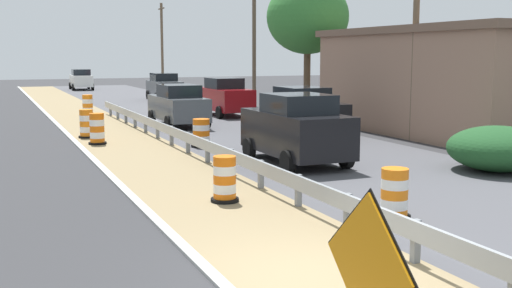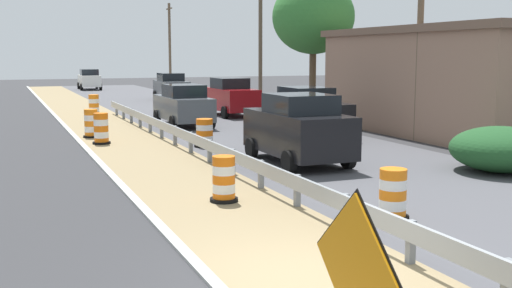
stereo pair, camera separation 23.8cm
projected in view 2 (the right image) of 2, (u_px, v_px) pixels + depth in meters
ground_plane at (303, 278)px, 9.18m from camera, size 160.00×160.00×0.00m
median_dirt_strip at (328, 274)px, 9.34m from camera, size 3.22×120.00×0.01m
guardrail_median at (408, 232)px, 9.73m from camera, size 0.18×54.52×0.71m
warning_sign_diamond at (354, 271)px, 6.45m from camera, size 0.10×1.58×1.92m
traffic_barrel_nearest at (393, 197)px, 12.42m from camera, size 0.68×0.68×1.02m
traffic_barrel_close at (224, 181)px, 13.91m from camera, size 0.63×0.63×1.03m
traffic_barrel_mid at (205, 134)px, 22.17m from camera, size 0.75×0.75×1.01m
traffic_barrel_far at (101, 130)px, 22.90m from camera, size 0.66×0.66×1.14m
traffic_barrel_farther at (91, 125)px, 24.70m from camera, size 0.65×0.65×1.12m
traffic_barrel_farthest at (94, 106)px, 33.46m from camera, size 0.67×0.67×1.14m
car_lead_near_lane at (298, 129)px, 18.75m from camera, size 2.11×4.25×2.10m
car_trailing_near_lane at (231, 97)px, 33.47m from camera, size 2.10×4.11×2.02m
car_lead_far_lane at (183, 105)px, 28.65m from camera, size 1.99×4.44×1.91m
car_mid_far_lane at (171, 87)px, 45.12m from camera, size 2.11×4.45×1.94m
car_trailing_far_lane at (89, 79)px, 58.55m from camera, size 2.03×4.49×1.91m
car_distant_a at (307, 111)px, 25.23m from camera, size 2.13×4.56×1.96m
roadside_shop_near at (471, 80)px, 26.30m from camera, size 8.19×11.68×4.39m
utility_pole_near at (421, 13)px, 23.15m from camera, size 0.24×1.80×9.29m
utility_pole_mid at (260, 40)px, 38.78m from camera, size 0.24×1.80×7.97m
utility_pole_far at (170, 45)px, 57.65m from camera, size 0.24×1.80×7.94m
bush_roadside at (502, 149)px, 17.47m from camera, size 2.87×2.87×1.27m
tree_roadside at (313, 17)px, 32.52m from camera, size 4.30×4.30×7.16m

